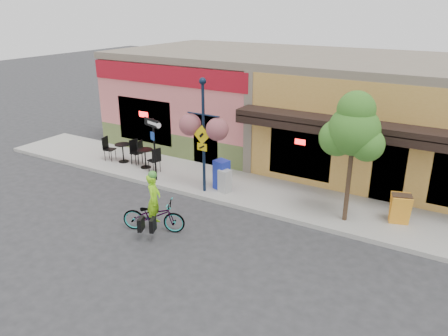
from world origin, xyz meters
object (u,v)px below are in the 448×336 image
Objects in this scene: newspaper_box_grey at (225,181)px; street_tree at (351,158)px; cyclist_rider at (154,207)px; bicycle at (154,216)px; lamp_post at (204,137)px; one_way_sign at (155,150)px; newspaper_box_blue at (221,175)px; building at (310,105)px.

street_tree is at bearing 13.03° from newspaper_box_grey.
cyclist_rider is 1.93× the size of newspaper_box_grey.
bicycle is at bearing -145.06° from street_tree.
lamp_post reaches higher than newspaper_box_grey.
newspaper_box_grey is (0.48, 3.38, -0.24)m from cyclist_rider.
street_tree reaches higher than bicycle.
bicycle is 0.80× the size of one_way_sign.
one_way_sign reaches higher than cyclist_rider.
cyclist_rider reaches higher than newspaper_box_blue.
one_way_sign is at bearing -177.11° from lamp_post.
cyclist_rider is 6.13m from street_tree.
building is at bearing 78.06° from one_way_sign.
lamp_post reaches higher than cyclist_rider.
bicycle is 3.59m from newspaper_box_blue.
building is at bearing 95.12° from newspaper_box_grey.
one_way_sign is at bearing -160.29° from newspaper_box_grey.
cyclist_rider is 3.89m from one_way_sign.
newspaper_box_blue is (0.22, 3.58, -0.11)m from cyclist_rider.
cyclist_rider is 0.39× the size of street_tree.
newspaper_box_grey is at bearing -30.14° from cyclist_rider.
one_way_sign is at bearing -153.96° from newspaper_box_blue.
newspaper_box_grey is at bearing -30.97° from bicycle.
newspaper_box_blue is at bearing 29.36° from one_way_sign.
lamp_post is (-1.46, -6.56, -0.03)m from building.
newspaper_box_blue is 1.31× the size of newspaper_box_grey.
lamp_post is 1.65m from newspaper_box_blue.
newspaper_box_grey is at bearing -97.15° from building.
newspaper_box_grey is (2.88, 0.38, -0.80)m from one_way_sign.
bicycle is (-1.31, -9.62, -1.74)m from building.
cyclist_rider is at bearing -85.82° from newspaper_box_grey.
street_tree reaches higher than newspaper_box_blue.
newspaper_box_blue is 4.90m from street_tree.
street_tree is (4.65, -0.14, 1.53)m from newspaper_box_blue.
newspaper_box_blue is 0.35m from newspaper_box_grey.
one_way_sign reaches higher than newspaper_box_grey.
newspaper_box_blue is at bearing 51.43° from lamp_post.
cyclist_rider is 3.38m from lamp_post.
bicycle is at bearing -86.01° from lamp_post.
newspaper_box_blue is at bearing 178.30° from street_tree.
street_tree is (3.61, -6.19, -0.02)m from building.
building is 21.56× the size of newspaper_box_grey.
bicycle is 0.47× the size of street_tree.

